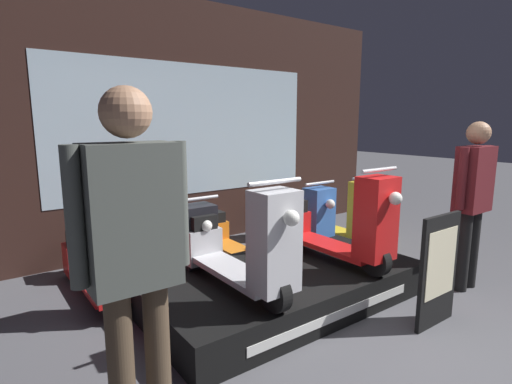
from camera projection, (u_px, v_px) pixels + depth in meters
name	position (u px, v px, depth m)	size (l,w,h in m)	color
ground_plane	(418.00, 359.00, 2.85)	(30.00, 30.00, 0.00)	#4C4C51
shop_wall_back	(190.00, 126.00, 5.30)	(6.71, 0.09, 3.20)	#331E19
display_platform	(284.00, 286.00, 3.72)	(2.54, 1.35, 0.31)	black
scooter_display_left	(237.00, 247.00, 3.23)	(0.45, 1.52, 0.97)	black
scooter_display_right	(335.00, 225.00, 3.89)	(0.45, 1.52, 0.97)	black
scooter_backrow_0	(97.00, 263.00, 3.75)	(0.45, 1.52, 0.97)	black
scooter_backrow_1	(177.00, 247.00, 4.22)	(0.45, 1.52, 0.97)	black
scooter_backrow_2	(240.00, 234.00, 4.69)	(0.45, 1.52, 0.97)	black
scooter_backrow_3	(292.00, 224.00, 5.16)	(0.45, 1.52, 0.97)	black
scooter_backrow_4	(335.00, 215.00, 5.63)	(0.45, 1.52, 0.97)	black
person_left_browsing	(133.00, 244.00, 1.91)	(0.58, 0.24, 1.83)	#473828
person_right_browsing	(473.00, 194.00, 3.88)	(0.55, 0.22, 1.67)	black
price_sign_board	(438.00, 270.00, 3.24)	(0.50, 0.04, 0.94)	black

